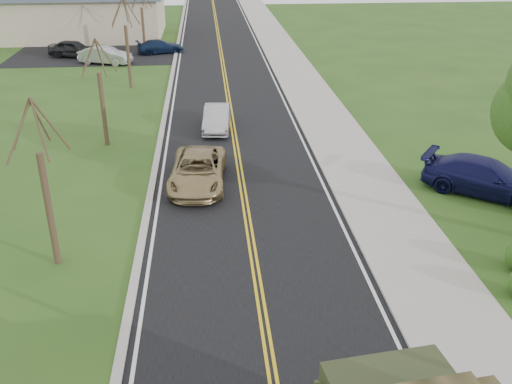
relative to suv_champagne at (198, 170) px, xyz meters
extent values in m
cube|color=black|center=(2.01, 23.76, -0.73)|extent=(8.00, 120.00, 0.01)
cube|color=#9E998E|center=(6.16, 23.76, -0.67)|extent=(0.30, 120.00, 0.12)
cube|color=#9E998E|center=(7.91, 23.76, -0.68)|extent=(3.20, 120.00, 0.10)
cube|color=#9E998E|center=(-2.14, 23.76, -0.68)|extent=(0.30, 120.00, 0.10)
cylinder|color=#38281C|center=(-4.99, -6.24, 1.37)|extent=(0.24, 0.24, 4.20)
cylinder|color=#38281C|center=(-4.51, -6.11, 4.39)|extent=(1.01, 0.33, 1.90)
cylinder|color=#38281C|center=(-4.96, -5.62, 4.32)|extent=(0.13, 1.29, 1.74)
cylinder|color=#38281C|center=(-5.45, -6.06, 4.39)|extent=(0.98, 0.43, 1.90)
cylinder|color=#38281C|center=(-5.38, -6.72, 4.32)|extent=(0.79, 1.05, 1.77)
cylinder|color=#38281C|center=(-4.72, -6.65, 4.39)|extent=(0.58, 0.90, 1.90)
cylinder|color=#38281C|center=(-4.99, 5.76, 1.25)|extent=(0.24, 0.24, 3.96)
cylinder|color=#38281C|center=(-4.54, 5.88, 4.10)|extent=(0.96, 0.32, 1.79)
cylinder|color=#38281C|center=(-4.96, 6.34, 4.03)|extent=(0.12, 1.22, 1.65)
cylinder|color=#38281C|center=(-5.42, 5.93, 4.10)|extent=(0.93, 0.41, 1.79)
cylinder|color=#38281C|center=(-5.35, 5.31, 4.03)|extent=(0.75, 0.99, 1.67)
cylinder|color=#38281C|center=(-4.73, 5.37, 4.10)|extent=(0.55, 0.85, 1.80)
cylinder|color=#38281C|center=(-4.99, 17.76, 1.49)|extent=(0.24, 0.24, 4.44)
cylinder|color=#38281C|center=(-4.48, 17.90, 4.69)|extent=(1.07, 0.35, 2.00)
cylinder|color=#38281C|center=(-4.95, 18.41, 4.61)|extent=(0.13, 1.36, 1.84)
cylinder|color=#38281C|center=(-5.47, 17.95, 4.69)|extent=(1.03, 0.46, 2.00)
cylinder|color=#38281C|center=(-5.40, 17.25, 4.61)|extent=(0.83, 1.10, 1.87)
cylinder|color=#38281C|center=(-4.70, 17.32, 4.69)|extent=(0.61, 0.95, 2.01)
cylinder|color=#38281C|center=(-4.99, 29.76, 1.31)|extent=(0.24, 0.24, 4.08)
cube|color=tan|center=(-13.99, 39.76, 1.37)|extent=(20.00, 12.00, 4.20)
cube|color=black|center=(-7.99, 29.76, -0.72)|extent=(18.00, 10.00, 0.02)
cube|color=black|center=(3.95, -15.07, 1.54)|extent=(2.37, 0.39, 0.76)
imported|color=#9E8859|center=(0.00, 0.00, 0.00)|extent=(2.83, 5.44, 1.46)
imported|color=#A5A5AA|center=(1.08, 7.76, -0.05)|extent=(1.79, 4.27, 1.37)
imported|color=#11123E|center=(12.72, -2.04, 0.06)|extent=(5.71, 5.04, 1.59)
imported|color=black|center=(-11.21, 28.73, 0.02)|extent=(4.75, 2.88, 1.51)
imported|color=#ABABAF|center=(-7.98, 25.76, 0.01)|extent=(4.77, 2.91, 1.48)
imported|color=#101F3B|center=(-3.59, 29.77, -0.11)|extent=(4.57, 2.80, 1.24)
camera|label=1|loc=(0.54, -24.14, 10.29)|focal=40.00mm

